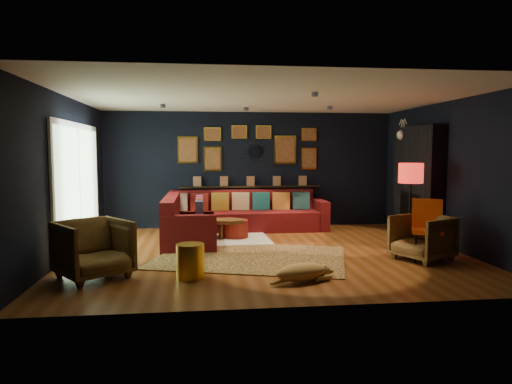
{
  "coord_description": "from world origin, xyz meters",
  "views": [
    {
      "loc": [
        -1.08,
        -7.55,
        1.7
      ],
      "look_at": [
        -0.16,
        0.3,
        1.01
      ],
      "focal_mm": 32.0,
      "sensor_mm": 36.0,
      "label": 1
    }
  ],
  "objects": [
    {
      "name": "sunburst_mirror",
      "position": [
        0.1,
        2.72,
        1.7
      ],
      "size": [
        0.47,
        0.16,
        0.47
      ],
      "color": "silver",
      "rests_on": "room_walls"
    },
    {
      "name": "leopard_rug",
      "position": [
        -0.32,
        -0.36,
        0.01
      ],
      "size": [
        3.44,
        2.88,
        0.02
      ],
      "primitive_type": "cube",
      "rotation": [
        0.0,
        0.0,
        -0.29
      ],
      "color": "tan",
      "rests_on": "ground"
    },
    {
      "name": "fireplace",
      "position": [
        3.09,
        0.9,
        1.02
      ],
      "size": [
        0.31,
        1.6,
        2.2
      ],
      "color": "black",
      "rests_on": "ground"
    },
    {
      "name": "ledge",
      "position": [
        0.0,
        2.68,
        0.92
      ],
      "size": [
        3.2,
        0.12,
        0.04
      ],
      "primitive_type": "cube",
      "color": "black",
      "rests_on": "room_walls"
    },
    {
      "name": "coffee_table",
      "position": [
        -0.6,
        1.3,
        0.31
      ],
      "size": [
        0.86,
        0.76,
        0.36
      ],
      "rotation": [
        0.0,
        0.0,
        -0.36
      ],
      "color": "brown",
      "rests_on": "shag_rug"
    },
    {
      "name": "dog",
      "position": [
        0.2,
        -1.8,
        0.18
      ],
      "size": [
        1.11,
        0.79,
        0.32
      ],
      "primitive_type": null,
      "rotation": [
        0.0,
        0.0,
        0.32
      ],
      "color": "tan",
      "rests_on": "leopard_rug"
    },
    {
      "name": "shag_rug",
      "position": [
        -0.8,
        1.23,
        0.01
      ],
      "size": [
        2.03,
        1.51,
        0.03
      ],
      "primitive_type": "cube",
      "rotation": [
        0.0,
        0.0,
        0.04
      ],
      "color": "silver",
      "rests_on": "ground"
    },
    {
      "name": "orange_chair",
      "position": [
        2.42,
        -0.83,
        0.57
      ],
      "size": [
        0.6,
        0.6,
        0.96
      ],
      "rotation": [
        0.0,
        0.0,
        -0.43
      ],
      "color": "black",
      "rests_on": "ground"
    },
    {
      "name": "room_walls",
      "position": [
        0.0,
        0.0,
        1.59
      ],
      "size": [
        6.5,
        6.5,
        6.5
      ],
      "color": "black",
      "rests_on": "ground"
    },
    {
      "name": "floor_lamp",
      "position": [
        2.5,
        -0.05,
        1.27
      ],
      "size": [
        0.42,
        0.42,
        1.51
      ],
      "color": "black",
      "rests_on": "ground"
    },
    {
      "name": "armchair_left",
      "position": [
        -2.55,
        -1.29,
        0.44
      ],
      "size": [
        1.16,
        1.15,
        0.88
      ],
      "primitive_type": "imported",
      "rotation": [
        0.0,
        0.0,
        0.65
      ],
      "color": "#B77F3B",
      "rests_on": "ground"
    },
    {
      "name": "gallery_wall",
      "position": [
        -0.01,
        2.72,
        1.81
      ],
      "size": [
        3.15,
        0.04,
        1.02
      ],
      "color": "gold",
      "rests_on": "room_walls"
    },
    {
      "name": "sliding_door",
      "position": [
        -3.22,
        0.6,
        1.1
      ],
      "size": [
        0.06,
        2.8,
        2.2
      ],
      "color": "white",
      "rests_on": "ground"
    },
    {
      "name": "ceiling_spots",
      "position": [
        -0.0,
        0.8,
        2.56
      ],
      "size": [
        3.3,
        2.5,
        0.06
      ],
      "color": "black",
      "rests_on": "room_walls"
    },
    {
      "name": "pouf",
      "position": [
        -0.45,
        1.35,
        0.2
      ],
      "size": [
        0.52,
        0.52,
        0.34
      ],
      "primitive_type": "cylinder",
      "color": "maroon",
      "rests_on": "shag_rug"
    },
    {
      "name": "floor",
      "position": [
        0.0,
        0.0,
        0.0
      ],
      "size": [
        6.5,
        6.5,
        0.0
      ],
      "primitive_type": "plane",
      "color": "brown",
      "rests_on": "ground"
    },
    {
      "name": "deer_head",
      "position": [
        3.14,
        1.4,
        2.05
      ],
      "size": [
        0.5,
        0.28,
        0.45
      ],
      "color": "white",
      "rests_on": "fireplace"
    },
    {
      "name": "armchair_right",
      "position": [
        2.35,
        -0.83,
        0.39
      ],
      "size": [
        0.98,
        1.0,
        0.79
      ],
      "primitive_type": "imported",
      "rotation": [
        0.0,
        0.0,
        -1.12
      ],
      "color": "#B77F3B",
      "rests_on": "ground"
    },
    {
      "name": "sectional",
      "position": [
        -0.61,
        1.81,
        0.32
      ],
      "size": [
        3.41,
        2.69,
        0.86
      ],
      "color": "maroon",
      "rests_on": "ground"
    },
    {
      "name": "gold_stool",
      "position": [
        -1.25,
        -1.46,
        0.24
      ],
      "size": [
        0.38,
        0.38,
        0.47
      ],
      "primitive_type": "cylinder",
      "color": "gold",
      "rests_on": "ground"
    }
  ]
}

